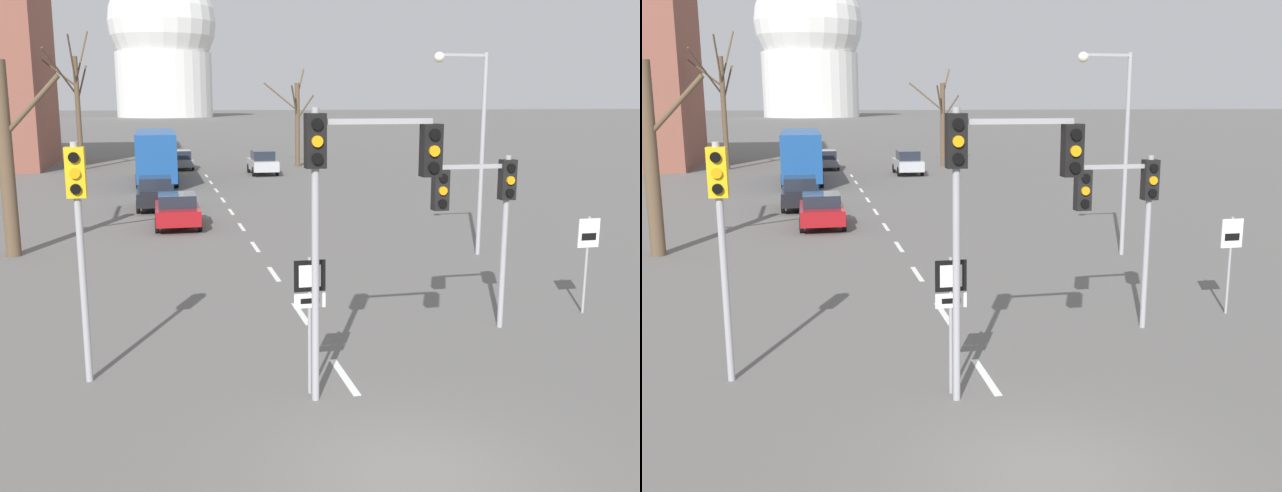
# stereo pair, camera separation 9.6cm
# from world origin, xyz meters

# --- Properties ---
(ground_plane) EXTENTS (800.00, 800.00, 0.00)m
(ground_plane) POSITION_xyz_m (0.00, 0.00, 0.00)
(ground_plane) COLOR #5E5B59
(lane_stripe_0) EXTENTS (0.16, 2.00, 0.01)m
(lane_stripe_0) POSITION_xyz_m (0.00, 4.01, 0.00)
(lane_stripe_0) COLOR silver
(lane_stripe_0) RESTS_ON ground_plane
(lane_stripe_1) EXTENTS (0.16, 2.00, 0.01)m
(lane_stripe_1) POSITION_xyz_m (0.00, 8.51, 0.00)
(lane_stripe_1) COLOR silver
(lane_stripe_1) RESTS_ON ground_plane
(lane_stripe_2) EXTENTS (0.16, 2.00, 0.01)m
(lane_stripe_2) POSITION_xyz_m (0.00, 13.01, 0.00)
(lane_stripe_2) COLOR silver
(lane_stripe_2) RESTS_ON ground_plane
(lane_stripe_3) EXTENTS (0.16, 2.00, 0.01)m
(lane_stripe_3) POSITION_xyz_m (0.00, 17.51, 0.00)
(lane_stripe_3) COLOR silver
(lane_stripe_3) RESTS_ON ground_plane
(lane_stripe_4) EXTENTS (0.16, 2.00, 0.01)m
(lane_stripe_4) POSITION_xyz_m (0.00, 22.01, 0.00)
(lane_stripe_4) COLOR silver
(lane_stripe_4) RESTS_ON ground_plane
(lane_stripe_5) EXTENTS (0.16, 2.00, 0.01)m
(lane_stripe_5) POSITION_xyz_m (0.00, 26.51, 0.00)
(lane_stripe_5) COLOR silver
(lane_stripe_5) RESTS_ON ground_plane
(lane_stripe_6) EXTENTS (0.16, 2.00, 0.01)m
(lane_stripe_6) POSITION_xyz_m (0.00, 31.01, 0.00)
(lane_stripe_6) COLOR silver
(lane_stripe_6) RESTS_ON ground_plane
(lane_stripe_7) EXTENTS (0.16, 2.00, 0.01)m
(lane_stripe_7) POSITION_xyz_m (0.00, 35.51, 0.00)
(lane_stripe_7) COLOR silver
(lane_stripe_7) RESTS_ON ground_plane
(lane_stripe_8) EXTENTS (0.16, 2.00, 0.01)m
(lane_stripe_8) POSITION_xyz_m (0.00, 40.01, 0.00)
(lane_stripe_8) COLOR silver
(lane_stripe_8) RESTS_ON ground_plane
(lane_stripe_9) EXTENTS (0.16, 2.00, 0.01)m
(lane_stripe_9) POSITION_xyz_m (0.00, 44.51, 0.00)
(lane_stripe_9) COLOR silver
(lane_stripe_9) RESTS_ON ground_plane
(traffic_signal_centre_tall) EXTENTS (2.53, 0.34, 5.43)m
(traffic_signal_centre_tall) POSITION_xyz_m (-0.08, 3.03, 4.14)
(traffic_signal_centre_tall) COLOR #9E9EA3
(traffic_signal_centre_tall) RESTS_ON ground_plane
(traffic_signal_near_left) EXTENTS (0.36, 0.34, 4.79)m
(traffic_signal_near_left) POSITION_xyz_m (-5.07, 4.94, 3.35)
(traffic_signal_near_left) COLOR #9E9EA3
(traffic_signal_near_left) RESTS_ON ground_plane
(traffic_signal_near_right) EXTENTS (2.06, 0.34, 4.27)m
(traffic_signal_near_right) POSITION_xyz_m (4.00, 6.30, 3.22)
(traffic_signal_near_right) COLOR #9E9EA3
(traffic_signal_near_right) RESTS_ON ground_plane
(route_sign_post) EXTENTS (0.60, 0.08, 2.69)m
(route_sign_post) POSITION_xyz_m (-0.86, 3.35, 1.84)
(route_sign_post) COLOR #9E9EA3
(route_sign_post) RESTS_ON ground_plane
(speed_limit_sign) EXTENTS (0.60, 0.08, 2.60)m
(speed_limit_sign) POSITION_xyz_m (7.33, 6.92, 1.76)
(speed_limit_sign) COLOR #9E9EA3
(speed_limit_sign) RESTS_ON ground_plane
(street_lamp_right) EXTENTS (2.00, 0.36, 7.18)m
(street_lamp_right) POSITION_xyz_m (7.40, 14.36, 4.48)
(street_lamp_right) COLOR #9E9EA3
(street_lamp_right) RESTS_ON ground_plane
(sedan_near_left) EXTENTS (1.95, 4.27, 1.68)m
(sedan_near_left) POSITION_xyz_m (-3.69, 28.34, 0.85)
(sedan_near_left) COLOR black
(sedan_near_left) RESTS_ON ground_plane
(sedan_near_right) EXTENTS (1.97, 3.99, 1.52)m
(sedan_near_right) POSITION_xyz_m (-2.77, 22.52, 0.78)
(sedan_near_right) COLOR maroon
(sedan_near_right) RESTS_ON ground_plane
(sedan_mid_centre) EXTENTS (1.95, 4.58, 1.81)m
(sedan_mid_centre) POSITION_xyz_m (4.27, 44.65, 0.91)
(sedan_mid_centre) COLOR #B7B7BC
(sedan_mid_centre) RESTS_ON ground_plane
(sedan_far_left) EXTENTS (1.94, 4.20, 1.54)m
(sedan_far_left) POSITION_xyz_m (-1.64, 50.14, 0.77)
(sedan_far_left) COLOR slate
(sedan_far_left) RESTS_ON ground_plane
(city_bus) EXTENTS (2.66, 10.80, 3.48)m
(city_bus) POSITION_xyz_m (-3.59, 40.65, 2.05)
(city_bus) COLOR #19478C
(city_bus) RESTS_ON ground_plane
(bare_tree_left_near) EXTENTS (3.74, 4.13, 8.15)m
(bare_tree_left_near) POSITION_xyz_m (-8.79, 17.81, 3.80)
(bare_tree_left_near) COLOR brown
(bare_tree_left_near) RESTS_ON ground_plane
(bare_tree_right_near) EXTENTS (4.05, 2.71, 8.16)m
(bare_tree_right_near) POSITION_xyz_m (8.13, 50.69, 3.88)
(bare_tree_right_near) COLOR brown
(bare_tree_right_near) RESTS_ON ground_plane
(bare_tree_left_far) EXTENTS (3.38, 6.02, 11.15)m
(bare_tree_left_far) POSITION_xyz_m (-9.61, 51.65, 5.28)
(bare_tree_left_far) COLOR brown
(bare_tree_left_far) RESTS_ON ground_plane
(capitol_dome) EXTENTS (34.65, 34.65, 48.95)m
(capitol_dome) POSITION_xyz_m (0.00, 237.20, 23.84)
(capitol_dome) COLOR silver
(capitol_dome) RESTS_ON ground_plane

